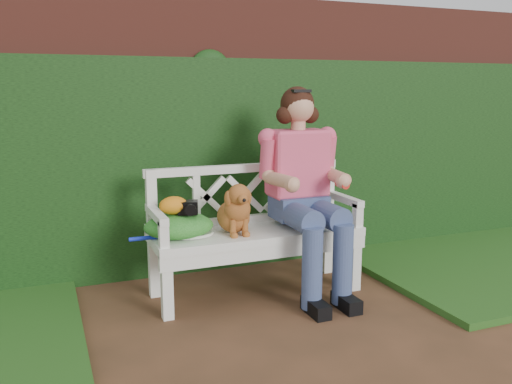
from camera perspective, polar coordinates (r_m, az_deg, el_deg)
name	(u,v)px	position (r m, az deg, el deg)	size (l,w,h in m)	color
ground	(301,357)	(3.16, 4.74, -16.95)	(60.00, 60.00, 0.00)	#412B1A
brick_wall	(202,133)	(4.58, -5.75, 6.20)	(10.00, 0.30, 2.20)	brown
ivy_hedge	(210,166)	(4.40, -4.89, 2.74)	(10.00, 0.18, 1.70)	#1D4C16
grass_right	(502,257)	(5.20, 24.51, -6.27)	(2.60, 2.00, 0.05)	#275D22
garden_bench	(256,261)	(3.94, 0.00, -7.29)	(1.58, 0.60, 0.48)	white
seated_woman	(300,189)	(3.93, 4.70, 0.29)	(0.63, 0.84, 1.50)	#E62755
dog	(235,207)	(3.73, -2.27, -1.63)	(0.24, 0.33, 0.37)	brown
tennis_racket	(187,234)	(3.73, -7.31, -4.39)	(0.60, 0.25, 0.03)	white
green_bag	(179,225)	(3.69, -8.12, -3.50)	(0.47, 0.36, 0.16)	#207D2C
camera_item	(188,207)	(3.66, -7.18, -1.62)	(0.13, 0.10, 0.09)	black
baseball_glove	(174,205)	(3.65, -8.68, -1.40)	(0.19, 0.14, 0.12)	orange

